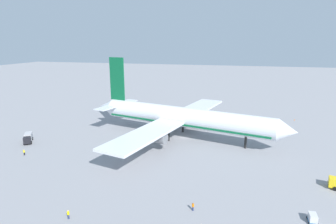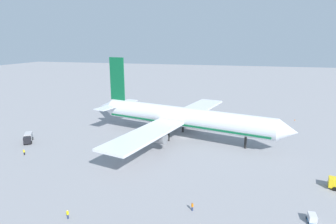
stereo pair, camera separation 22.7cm
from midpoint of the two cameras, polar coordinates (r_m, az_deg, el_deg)
name	(u,v)px [view 1 (the left image)]	position (r m, az deg, el deg)	size (l,w,h in m)	color
ground_plane	(184,137)	(93.11, 3.12, -5.14)	(600.00, 600.00, 0.00)	gray
airliner	(181,117)	(91.76, 2.47, -1.04)	(68.10, 67.86, 25.16)	silver
service_truck_1	(28,138)	(98.58, -26.41, -4.64)	(5.20, 6.29, 2.62)	black
baggage_cart_0	(313,218)	(57.89, 27.01, -18.44)	(1.55, 2.94, 1.54)	#26598C
ground_worker_0	(24,152)	(88.25, -27.05, -7.23)	(0.47, 0.47, 1.65)	black
ground_worker_2	(68,214)	(55.89, -19.55, -18.86)	(0.51, 0.51, 1.69)	navy
ground_worker_3	(193,207)	(55.35, 4.92, -18.43)	(0.54, 0.54, 1.61)	navy
traffic_cone_0	(277,119)	(122.14, 21.11, -1.30)	(0.36, 0.36, 0.55)	orange
traffic_cone_1	(295,120)	(123.55, 24.07, -1.42)	(0.36, 0.36, 0.55)	orange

